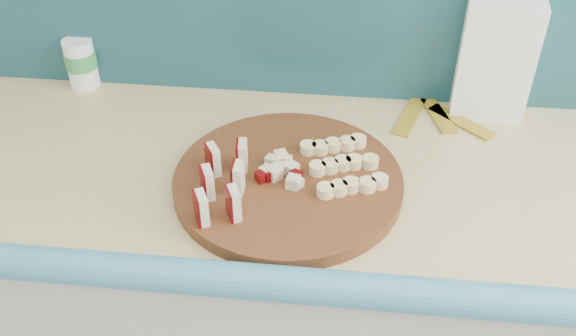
# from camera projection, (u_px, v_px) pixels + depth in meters

# --- Properties ---
(kitchen_counter) EXTENTS (2.20, 0.63, 0.91)m
(kitchen_counter) POSITION_uv_depth(u_px,v_px,m) (347.00, 321.00, 1.53)
(kitchen_counter) COLOR beige
(kitchen_counter) RESTS_ON ground
(cutting_board) EXTENTS (0.55, 0.55, 0.03)m
(cutting_board) POSITION_uv_depth(u_px,v_px,m) (288.00, 182.00, 1.20)
(cutting_board) COLOR #48240F
(cutting_board) RESTS_ON kitchen_counter
(apple_wedges) EXTENTS (0.09, 0.19, 0.06)m
(apple_wedges) POSITION_uv_depth(u_px,v_px,m) (223.00, 181.00, 1.14)
(apple_wedges) COLOR beige
(apple_wedges) RESTS_ON cutting_board
(apple_chunks) EXTENTS (0.07, 0.07, 0.02)m
(apple_chunks) POSITION_uv_depth(u_px,v_px,m) (274.00, 174.00, 1.18)
(apple_chunks) COLOR beige
(apple_chunks) RESTS_ON cutting_board
(banana_slices) EXTENTS (0.17, 0.19, 0.02)m
(banana_slices) POSITION_uv_depth(u_px,v_px,m) (342.00, 165.00, 1.21)
(banana_slices) COLOR beige
(banana_slices) RESTS_ON cutting_board
(flour_bag) EXTENTS (0.16, 0.12, 0.26)m
(flour_bag) POSITION_uv_depth(u_px,v_px,m) (496.00, 56.00, 1.35)
(flour_bag) COLOR white
(flour_bag) RESTS_ON kitchen_counter
(canister) EXTENTS (0.07, 0.07, 0.12)m
(canister) POSITION_uv_depth(u_px,v_px,m) (81.00, 62.00, 1.47)
(canister) COLOR white
(canister) RESTS_ON kitchen_counter
(banana_peel) EXTENTS (0.22, 0.18, 0.01)m
(banana_peel) POSITION_uv_depth(u_px,v_px,m) (436.00, 117.00, 1.39)
(banana_peel) COLOR gold
(banana_peel) RESTS_ON kitchen_counter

